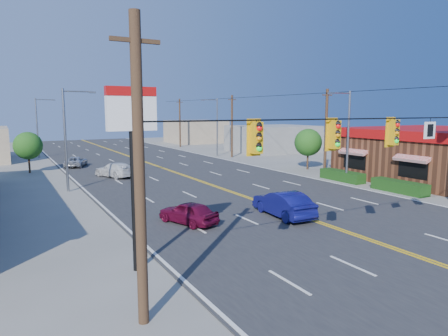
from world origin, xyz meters
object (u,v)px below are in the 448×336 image
kfc (432,153)px  car_magenta (188,213)px  signal_span (410,144)px  car_silver (76,162)px  car_blue (283,205)px  car_white (115,170)px  pizza_hut_sign (132,141)px

kfc → car_magenta: kfc is taller
car_magenta → signal_span: bearing=104.9°
signal_span → kfc: (20.02, 12.00, -2.51)m
kfc → car_silver: bearing=139.3°
car_blue → car_white: size_ratio=0.99×
kfc → car_silver: size_ratio=3.99×
signal_span → car_silver: 37.22m
kfc → car_white: bearing=150.1°
signal_span → car_silver: size_ratio=5.95×
pizza_hut_sign → car_magenta: size_ratio=1.85×
car_magenta → car_silver: (-1.61, 27.19, -0.06)m
car_magenta → car_silver: 27.24m
car_silver → pizza_hut_sign: bearing=107.4°
kfc → car_blue: kfc is taller
signal_span → car_white: bearing=102.5°
car_magenta → car_blue: car_blue is taller
kfc → pizza_hut_sign: size_ratio=2.38×
kfc → car_white: (-25.97, 14.91, -1.70)m
kfc → car_white: kfc is taller
signal_span → car_blue: signal_span is taller
kfc → car_white: 29.99m
pizza_hut_sign → car_silver: size_ratio=1.68×
signal_span → kfc: size_ratio=1.49×
car_magenta → car_white: (0.46, 18.01, 0.05)m
car_silver → kfc: bearing=161.8°
kfc → car_magenta: 26.67m
car_magenta → car_blue: (5.57, -1.35, 0.13)m
car_magenta → kfc: bearing=165.8°
signal_span → kfc: 23.47m
signal_span → pizza_hut_sign: signal_span is taller
car_magenta → car_white: size_ratio=0.79×
car_white → car_silver: size_ratio=1.15×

